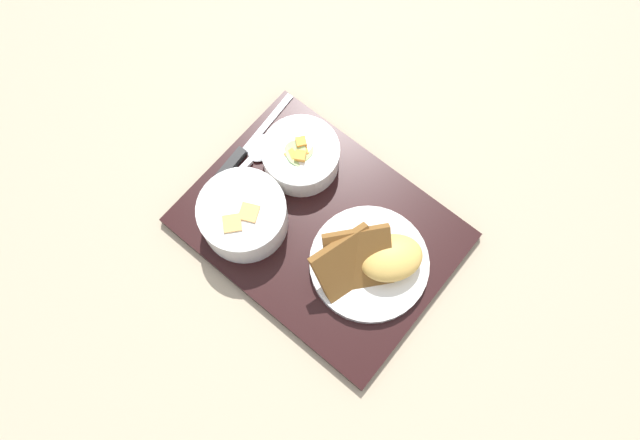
{
  "coord_description": "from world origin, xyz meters",
  "views": [
    {
      "loc": [
        0.15,
        -0.22,
        0.81
      ],
      "look_at": [
        0.0,
        0.0,
        0.05
      ],
      "focal_mm": 32.0,
      "sensor_mm": 36.0,
      "label": 1
    }
  ],
  "objects_px": {
    "bowl_salad": "(301,155)",
    "knife": "(238,157)",
    "spoon": "(252,159)",
    "plate_main": "(372,262)",
    "bowl_soup": "(243,214)"
  },
  "relations": [
    {
      "from": "bowl_salad",
      "to": "knife",
      "type": "bearing_deg",
      "value": -149.65
    },
    {
      "from": "bowl_salad",
      "to": "spoon",
      "type": "height_order",
      "value": "bowl_salad"
    },
    {
      "from": "bowl_salad",
      "to": "knife",
      "type": "height_order",
      "value": "bowl_salad"
    },
    {
      "from": "bowl_salad",
      "to": "spoon",
      "type": "bearing_deg",
      "value": -148.31
    },
    {
      "from": "knife",
      "to": "spoon",
      "type": "relative_size",
      "value": 1.19
    },
    {
      "from": "bowl_salad",
      "to": "plate_main",
      "type": "distance_m",
      "value": 0.19
    },
    {
      "from": "bowl_soup",
      "to": "knife",
      "type": "distance_m",
      "value": 0.11
    },
    {
      "from": "bowl_salad",
      "to": "plate_main",
      "type": "relative_size",
      "value": 0.68
    },
    {
      "from": "bowl_salad",
      "to": "bowl_soup",
      "type": "height_order",
      "value": "bowl_soup"
    },
    {
      "from": "bowl_salad",
      "to": "bowl_soup",
      "type": "relative_size",
      "value": 0.93
    },
    {
      "from": "spoon",
      "to": "bowl_soup",
      "type": "bearing_deg",
      "value": -143.68
    },
    {
      "from": "bowl_salad",
      "to": "spoon",
      "type": "xyz_separation_m",
      "value": [
        -0.06,
        -0.04,
        -0.02
      ]
    },
    {
      "from": "bowl_soup",
      "to": "spoon",
      "type": "xyz_separation_m",
      "value": [
        -0.05,
        0.09,
        -0.03
      ]
    },
    {
      "from": "knife",
      "to": "bowl_soup",
      "type": "bearing_deg",
      "value": -136.19
    },
    {
      "from": "knife",
      "to": "plate_main",
      "type": "bearing_deg",
      "value": -95.57
    }
  ]
}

